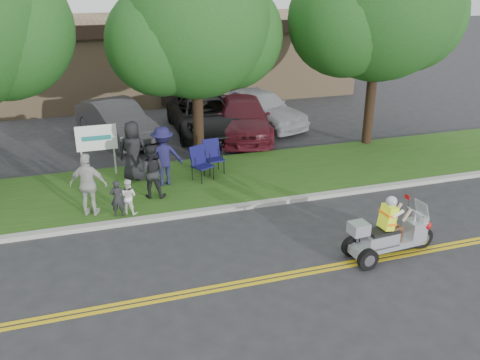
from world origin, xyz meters
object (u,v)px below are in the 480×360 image
object	(u,v)px
parked_car_far_right	(260,108)
spectator_adult_mid	(151,171)
trike_scooter	(389,236)
spectator_adult_right	(89,185)
lawn_chair_b	(200,161)
lawn_chair_a	(213,154)
parked_car_right	(243,117)
parked_car_mid	(204,116)
parked_car_left	(116,121)

from	to	relation	value
parked_car_far_right	spectator_adult_mid	bearing A→B (deg)	-151.88
spectator_adult_mid	parked_car_far_right	xyz separation A→B (m)	(5.56, 6.31, -0.08)
trike_scooter	spectator_adult_right	world-z (taller)	spectator_adult_right
parked_car_far_right	lawn_chair_b	bearing A→B (deg)	-146.47
trike_scooter	lawn_chair_a	world-z (taller)	trike_scooter
trike_scooter	parked_car_right	bearing A→B (deg)	86.93
parked_car_right	spectator_adult_mid	bearing A→B (deg)	-116.39
lawn_chair_b	spectator_adult_right	size ratio (longest dim) A/B	0.62
lawn_chair_b	parked_car_right	distance (m)	5.22
trike_scooter	lawn_chair_a	distance (m)	6.72
trike_scooter	parked_car_mid	distance (m)	10.94
lawn_chair_a	spectator_adult_mid	bearing A→B (deg)	-154.66
spectator_adult_right	parked_car_far_right	world-z (taller)	spectator_adult_right
lawn_chair_b	spectator_adult_mid	world-z (taller)	spectator_adult_mid
lawn_chair_b	parked_car_far_right	size ratio (longest dim) A/B	0.22
spectator_adult_mid	parked_car_right	size ratio (longest dim) A/B	0.31
parked_car_left	lawn_chair_a	bearing A→B (deg)	-79.17
lawn_chair_a	lawn_chair_b	size ratio (longest dim) A/B	1.01
spectator_adult_right	parked_car_left	world-z (taller)	spectator_adult_right
lawn_chair_a	parked_car_left	bearing A→B (deg)	111.48
lawn_chair_a	spectator_adult_right	distance (m)	4.43
parked_car_right	trike_scooter	bearing A→B (deg)	-75.08
parked_car_mid	parked_car_right	size ratio (longest dim) A/B	1.06
lawn_chair_b	parked_car_left	distance (m)	5.60
lawn_chair_b	spectator_adult_mid	xyz separation A→B (m)	(-1.63, -0.90, 0.18)
parked_car_left	parked_car_mid	distance (m)	3.50
lawn_chair_b	parked_car_right	world-z (taller)	parked_car_right
lawn_chair_b	lawn_chair_a	bearing A→B (deg)	16.80
lawn_chair_a	parked_car_mid	bearing A→B (deg)	71.42
lawn_chair_a	spectator_adult_mid	size ratio (longest dim) A/B	0.68
lawn_chair_a	lawn_chair_b	bearing A→B (deg)	-144.35
lawn_chair_a	parked_car_left	xyz separation A→B (m)	(-2.61, 4.70, 0.08)
trike_scooter	parked_car_mid	bearing A→B (deg)	94.33
parked_car_far_right	spectator_adult_right	bearing A→B (deg)	-156.79
trike_scooter	spectator_adult_right	distance (m)	7.64
trike_scooter	lawn_chair_a	bearing A→B (deg)	107.65
spectator_adult_mid	parked_car_mid	bearing A→B (deg)	-99.11
lawn_chair_a	parked_car_left	distance (m)	5.37
lawn_chair_a	lawn_chair_b	distance (m)	0.73
spectator_adult_mid	parked_car_far_right	world-z (taller)	spectator_adult_mid
lawn_chair_b	parked_car_mid	size ratio (longest dim) A/B	0.20
parked_car_right	parked_car_far_right	bearing A→B (deg)	57.81
trike_scooter	lawn_chair_b	bearing A→B (deg)	113.71
parked_car_left	parked_car_mid	world-z (taller)	parked_car_left
lawn_chair_a	lawn_chair_b	world-z (taller)	lawn_chair_a
spectator_adult_mid	spectator_adult_right	size ratio (longest dim) A/B	0.92
spectator_adult_mid	parked_car_mid	size ratio (longest dim) A/B	0.29
trike_scooter	parked_car_left	world-z (taller)	parked_car_left
lawn_chair_b	parked_car_far_right	bearing A→B (deg)	27.60
lawn_chair_a	parked_car_mid	xyz separation A→B (m)	(0.89, 4.58, 0.04)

